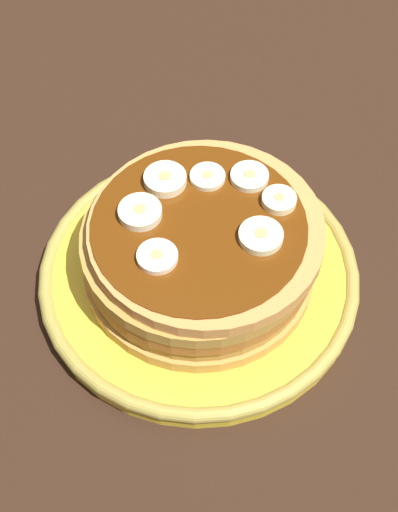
{
  "coord_description": "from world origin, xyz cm",
  "views": [
    {
      "loc": [
        0.85,
        -35.1,
        52.69
      ],
      "look_at": [
        0.0,
        0.0,
        3.86
      ],
      "focal_mm": 53.04,
      "sensor_mm": 36.0,
      "label": 1
    }
  ],
  "objects_px": {
    "banana_slice_1": "(261,236)",
    "banana_slice_6": "(279,201)",
    "pancake_stack": "(201,249)",
    "plate": "(199,275)",
    "banana_slice_0": "(165,180)",
    "banana_slice_3": "(249,177)",
    "banana_slice_5": "(157,257)",
    "banana_slice_4": "(208,177)",
    "banana_slice_2": "(140,213)"
  },
  "relations": [
    {
      "from": "plate",
      "to": "banana_slice_3",
      "type": "relative_size",
      "value": 8.68
    },
    {
      "from": "banana_slice_6",
      "to": "banana_slice_4",
      "type": "bearing_deg",
      "value": 157.05
    },
    {
      "from": "pancake_stack",
      "to": "plate",
      "type": "bearing_deg",
      "value": -170.71
    },
    {
      "from": "plate",
      "to": "banana_slice_1",
      "type": "relative_size",
      "value": 7.87
    },
    {
      "from": "plate",
      "to": "banana_slice_6",
      "type": "height_order",
      "value": "banana_slice_6"
    },
    {
      "from": "banana_slice_1",
      "to": "banana_slice_5",
      "type": "height_order",
      "value": "banana_slice_1"
    },
    {
      "from": "pancake_stack",
      "to": "banana_slice_2",
      "type": "bearing_deg",
      "value": 170.0
    },
    {
      "from": "banana_slice_0",
      "to": "banana_slice_1",
      "type": "height_order",
      "value": "banana_slice_0"
    },
    {
      "from": "banana_slice_2",
      "to": "banana_slice_4",
      "type": "relative_size",
      "value": 1.19
    },
    {
      "from": "banana_slice_2",
      "to": "banana_slice_4",
      "type": "height_order",
      "value": "banana_slice_2"
    },
    {
      "from": "plate",
      "to": "banana_slice_0",
      "type": "xyz_separation_m",
      "value": [
        -0.03,
        0.04,
        0.07
      ]
    },
    {
      "from": "banana_slice_1",
      "to": "banana_slice_6",
      "type": "relative_size",
      "value": 1.24
    },
    {
      "from": "banana_slice_3",
      "to": "banana_slice_2",
      "type": "bearing_deg",
      "value": -155.13
    },
    {
      "from": "plate",
      "to": "banana_slice_4",
      "type": "xyz_separation_m",
      "value": [
        0.01,
        0.05,
        0.07
      ]
    },
    {
      "from": "banana_slice_5",
      "to": "banana_slice_6",
      "type": "xyz_separation_m",
      "value": [
        0.09,
        0.06,
        0.0
      ]
    },
    {
      "from": "banana_slice_0",
      "to": "banana_slice_3",
      "type": "bearing_deg",
      "value": 4.79
    },
    {
      "from": "banana_slice_1",
      "to": "pancake_stack",
      "type": "bearing_deg",
      "value": 165.01
    },
    {
      "from": "plate",
      "to": "banana_slice_0",
      "type": "height_order",
      "value": "banana_slice_0"
    },
    {
      "from": "banana_slice_4",
      "to": "banana_slice_6",
      "type": "height_order",
      "value": "banana_slice_6"
    },
    {
      "from": "pancake_stack",
      "to": "banana_slice_5",
      "type": "relative_size",
      "value": 6.34
    },
    {
      "from": "banana_slice_6",
      "to": "pancake_stack",
      "type": "bearing_deg",
      "value": -158.73
    },
    {
      "from": "banana_slice_1",
      "to": "banana_slice_3",
      "type": "height_order",
      "value": "same"
    },
    {
      "from": "banana_slice_1",
      "to": "banana_slice_4",
      "type": "relative_size",
      "value": 1.19
    },
    {
      "from": "banana_slice_4",
      "to": "banana_slice_5",
      "type": "bearing_deg",
      "value": -114.08
    },
    {
      "from": "plate",
      "to": "banana_slice_4",
      "type": "distance_m",
      "value": 0.08
    },
    {
      "from": "pancake_stack",
      "to": "banana_slice_1",
      "type": "height_order",
      "value": "banana_slice_1"
    },
    {
      "from": "plate",
      "to": "banana_slice_1",
      "type": "xyz_separation_m",
      "value": [
        0.05,
        -0.01,
        0.07
      ]
    },
    {
      "from": "banana_slice_0",
      "to": "banana_slice_2",
      "type": "height_order",
      "value": "same"
    },
    {
      "from": "pancake_stack",
      "to": "banana_slice_2",
      "type": "relative_size",
      "value": 5.76
    },
    {
      "from": "banana_slice_0",
      "to": "banana_slice_3",
      "type": "distance_m",
      "value": 0.07
    },
    {
      "from": "banana_slice_1",
      "to": "banana_slice_3",
      "type": "bearing_deg",
      "value": 97.26
    },
    {
      "from": "banana_slice_2",
      "to": "banana_slice_5",
      "type": "xyz_separation_m",
      "value": [
        0.02,
        -0.04,
        -0.0
      ]
    },
    {
      "from": "banana_slice_1",
      "to": "plate",
      "type": "bearing_deg",
      "value": 165.89
    },
    {
      "from": "banana_slice_3",
      "to": "banana_slice_6",
      "type": "height_order",
      "value": "banana_slice_6"
    },
    {
      "from": "pancake_stack",
      "to": "banana_slice_5",
      "type": "xyz_separation_m",
      "value": [
        -0.03,
        -0.03,
        0.03
      ]
    },
    {
      "from": "banana_slice_0",
      "to": "banana_slice_4",
      "type": "xyz_separation_m",
      "value": [
        0.03,
        0.01,
        -0.0
      ]
    },
    {
      "from": "banana_slice_1",
      "to": "banana_slice_6",
      "type": "bearing_deg",
      "value": 67.05
    },
    {
      "from": "pancake_stack",
      "to": "banana_slice_4",
      "type": "height_order",
      "value": "banana_slice_4"
    },
    {
      "from": "banana_slice_3",
      "to": "plate",
      "type": "bearing_deg",
      "value": -129.28
    },
    {
      "from": "banana_slice_4",
      "to": "banana_slice_2",
      "type": "bearing_deg",
      "value": -142.85
    },
    {
      "from": "banana_slice_5",
      "to": "banana_slice_0",
      "type": "bearing_deg",
      "value": 88.43
    },
    {
      "from": "banana_slice_6",
      "to": "banana_slice_1",
      "type": "bearing_deg",
      "value": -112.95
    },
    {
      "from": "plate",
      "to": "banana_slice_5",
      "type": "distance_m",
      "value": 0.08
    },
    {
      "from": "banana_slice_0",
      "to": "banana_slice_6",
      "type": "distance_m",
      "value": 0.09
    },
    {
      "from": "banana_slice_1",
      "to": "banana_slice_2",
      "type": "relative_size",
      "value": 1.0
    },
    {
      "from": "banana_slice_4",
      "to": "banana_slice_1",
      "type": "bearing_deg",
      "value": -55.2
    },
    {
      "from": "pancake_stack",
      "to": "banana_slice_4",
      "type": "xyz_separation_m",
      "value": [
        0.0,
        0.05,
        0.03
      ]
    },
    {
      "from": "banana_slice_0",
      "to": "banana_slice_5",
      "type": "bearing_deg",
      "value": -91.57
    },
    {
      "from": "banana_slice_0",
      "to": "banana_slice_4",
      "type": "distance_m",
      "value": 0.03
    },
    {
      "from": "banana_slice_4",
      "to": "banana_slice_6",
      "type": "relative_size",
      "value": 1.04
    }
  ]
}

